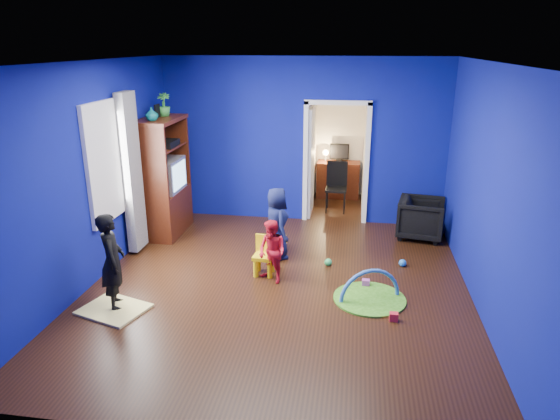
# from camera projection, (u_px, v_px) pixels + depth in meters

# --- Properties ---
(floor) EXTENTS (5.00, 5.50, 0.01)m
(floor) POSITION_uv_depth(u_px,v_px,m) (279.00, 287.00, 6.69)
(floor) COLOR black
(floor) RESTS_ON ground
(ceiling) EXTENTS (5.00, 5.50, 0.01)m
(ceiling) POSITION_uv_depth(u_px,v_px,m) (278.00, 62.00, 5.76)
(ceiling) COLOR white
(ceiling) RESTS_ON wall_back
(wall_back) EXTENTS (5.00, 0.02, 2.90)m
(wall_back) POSITION_uv_depth(u_px,v_px,m) (303.00, 142.00, 8.80)
(wall_back) COLOR navy
(wall_back) RESTS_ON floor
(wall_front) EXTENTS (5.00, 0.02, 2.90)m
(wall_front) POSITION_uv_depth(u_px,v_px,m) (220.00, 282.00, 3.65)
(wall_front) COLOR navy
(wall_front) RESTS_ON floor
(wall_left) EXTENTS (0.02, 5.50, 2.90)m
(wall_left) POSITION_uv_depth(u_px,v_px,m) (92.00, 175.00, 6.58)
(wall_left) COLOR navy
(wall_left) RESTS_ON floor
(wall_right) EXTENTS (0.02, 5.50, 2.90)m
(wall_right) POSITION_uv_depth(u_px,v_px,m) (488.00, 191.00, 5.86)
(wall_right) COLOR navy
(wall_right) RESTS_ON floor
(alcove) EXTENTS (1.00, 1.75, 2.50)m
(alcove) POSITION_uv_depth(u_px,v_px,m) (338.00, 144.00, 9.60)
(alcove) COLOR silver
(alcove) RESTS_ON floor
(armchair) EXTENTS (0.85, 0.83, 0.67)m
(armchair) POSITION_uv_depth(u_px,v_px,m) (421.00, 218.00, 8.28)
(armchair) COLOR black
(armchair) RESTS_ON floor
(child_black) EXTENTS (0.45, 0.53, 1.22)m
(child_black) POSITION_uv_depth(u_px,v_px,m) (112.00, 262.00, 6.00)
(child_black) COLOR black
(child_black) RESTS_ON floor
(child_navy) EXTENTS (0.56, 0.64, 1.10)m
(child_navy) POSITION_uv_depth(u_px,v_px,m) (277.00, 223.00, 7.44)
(child_navy) COLOR #0F183A
(child_navy) RESTS_ON floor
(toddler_red) EXTENTS (0.54, 0.52, 0.87)m
(toddler_red) POSITION_uv_depth(u_px,v_px,m) (272.00, 252.00, 6.71)
(toddler_red) COLOR red
(toddler_red) RESTS_ON floor
(vase) EXTENTS (0.25, 0.25, 0.21)m
(vase) POSITION_uv_depth(u_px,v_px,m) (152.00, 114.00, 7.68)
(vase) COLOR #0C5C67
(vase) RESTS_ON tv_armoire
(potted_plant) EXTENTS (0.26, 0.26, 0.38)m
(potted_plant) POSITION_uv_depth(u_px,v_px,m) (164.00, 105.00, 8.14)
(potted_plant) COLOR green
(potted_plant) RESTS_ON tv_armoire
(tv_armoire) EXTENTS (0.58, 1.14, 1.96)m
(tv_armoire) POSITION_uv_depth(u_px,v_px,m) (164.00, 177.00, 8.31)
(tv_armoire) COLOR #381009
(tv_armoire) RESTS_ON floor
(crt_tv) EXTENTS (0.46, 0.70, 0.54)m
(crt_tv) POSITION_uv_depth(u_px,v_px,m) (166.00, 175.00, 8.29)
(crt_tv) COLOR silver
(crt_tv) RESTS_ON tv_armoire
(yellow_blanket) EXTENTS (0.90, 0.80, 0.03)m
(yellow_blanket) POSITION_uv_depth(u_px,v_px,m) (114.00, 309.00, 6.10)
(yellow_blanket) COLOR #F2E07A
(yellow_blanket) RESTS_ON floor
(hopper_ball) EXTENTS (0.36, 0.36, 0.36)m
(hopper_ball) POSITION_uv_depth(u_px,v_px,m) (276.00, 240.00, 7.80)
(hopper_ball) COLOR yellow
(hopper_ball) RESTS_ON floor
(kid_chair) EXTENTS (0.31, 0.31, 0.50)m
(kid_chair) POSITION_uv_depth(u_px,v_px,m) (264.00, 258.00, 6.98)
(kid_chair) COLOR yellow
(kid_chair) RESTS_ON floor
(play_mat) EXTENTS (0.92, 0.92, 0.02)m
(play_mat) POSITION_uv_depth(u_px,v_px,m) (369.00, 299.00, 6.36)
(play_mat) COLOR green
(play_mat) RESTS_ON floor
(toy_arch) EXTENTS (0.78, 0.36, 0.82)m
(toy_arch) POSITION_uv_depth(u_px,v_px,m) (369.00, 298.00, 6.35)
(toy_arch) COLOR #3F8CD8
(toy_arch) RESTS_ON floor
(window_left) EXTENTS (0.03, 0.95, 1.55)m
(window_left) POSITION_uv_depth(u_px,v_px,m) (105.00, 162.00, 6.88)
(window_left) COLOR white
(window_left) RESTS_ON wall_left
(curtain) EXTENTS (0.14, 0.42, 2.40)m
(curtain) POSITION_uv_depth(u_px,v_px,m) (132.00, 173.00, 7.47)
(curtain) COLOR slate
(curtain) RESTS_ON floor
(doorway) EXTENTS (1.16, 0.10, 2.10)m
(doorway) POSITION_uv_depth(u_px,v_px,m) (336.00, 165.00, 8.84)
(doorway) COLOR white
(doorway) RESTS_ON floor
(study_desk) EXTENTS (0.88, 0.44, 0.75)m
(study_desk) POSITION_uv_depth(u_px,v_px,m) (338.00, 180.00, 10.47)
(study_desk) COLOR #3D140A
(study_desk) RESTS_ON floor
(desk_monitor) EXTENTS (0.40, 0.05, 0.32)m
(desk_monitor) POSITION_uv_depth(u_px,v_px,m) (339.00, 151.00, 10.40)
(desk_monitor) COLOR black
(desk_monitor) RESTS_ON study_desk
(desk_lamp) EXTENTS (0.14, 0.14, 0.14)m
(desk_lamp) POSITION_uv_depth(u_px,v_px,m) (326.00, 153.00, 10.39)
(desk_lamp) COLOR #FFD88C
(desk_lamp) RESTS_ON study_desk
(folding_chair) EXTENTS (0.40, 0.40, 0.92)m
(folding_chair) POSITION_uv_depth(u_px,v_px,m) (336.00, 188.00, 9.54)
(folding_chair) COLOR black
(folding_chair) RESTS_ON floor
(book_shelf) EXTENTS (0.88, 0.24, 0.04)m
(book_shelf) POSITION_uv_depth(u_px,v_px,m) (341.00, 99.00, 10.05)
(book_shelf) COLOR white
(book_shelf) RESTS_ON study_desk
(toy_0) EXTENTS (0.10, 0.08, 0.10)m
(toy_0) POSITION_uv_depth(u_px,v_px,m) (394.00, 317.00, 5.87)
(toy_0) COLOR red
(toy_0) RESTS_ON floor
(toy_1) EXTENTS (0.11, 0.11, 0.11)m
(toy_1) POSITION_uv_depth(u_px,v_px,m) (403.00, 263.00, 7.29)
(toy_1) COLOR blue
(toy_1) RESTS_ON floor
(toy_2) EXTENTS (0.11, 0.11, 0.11)m
(toy_2) POSITION_uv_depth(u_px,v_px,m) (328.00, 262.00, 7.32)
(toy_2) COLOR #38C459
(toy_2) RESTS_ON floor
(toy_3) EXTENTS (0.10, 0.08, 0.10)m
(toy_3) POSITION_uv_depth(u_px,v_px,m) (366.00, 283.00, 6.68)
(toy_3) COLOR #D04EAF
(toy_3) RESTS_ON floor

